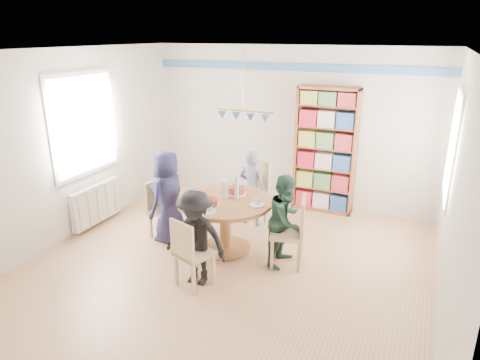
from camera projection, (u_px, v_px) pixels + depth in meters
The scene contains 14 objects.
ground at pixel (228, 264), 5.61m from camera, with size 5.00×5.00×0.00m, color tan.
room_shell at pixel (237, 127), 5.92m from camera, with size 5.00×5.00×5.00m.
radiator at pixel (97, 204), 6.69m from camera, with size 0.12×1.00×0.60m.
dining_table at pixel (225, 213), 5.83m from camera, with size 1.30×1.30×0.75m.
chair_left at pixel (161, 206), 6.28m from camera, with size 0.42×0.42×0.85m.
chair_right at pixel (293, 229), 5.44m from camera, with size 0.50×0.50×0.95m.
chair_far at pixel (254, 189), 6.73m from camera, with size 0.57×0.57×1.01m.
chair_near at pixel (189, 251), 4.98m from camera, with size 0.49×0.49×0.87m.
person_left at pixel (168, 196), 6.10m from camera, with size 0.65×0.43×1.34m, color #191A38.
person_right at pixel (286, 220), 5.48m from camera, with size 0.59×0.46×1.21m, color #193327.
person_far at pixel (252, 188), 6.63m from camera, with size 0.44×0.29×1.20m, color gray.
person_near at pixel (196, 238), 5.03m from camera, with size 0.77×0.44×1.19m, color black.
bookshelf at pixel (325, 152), 7.04m from camera, with size 0.99×0.30×2.08m.
tableware at pixel (224, 194), 5.78m from camera, with size 1.11×1.11×0.29m.
Camera 1 is at (2.16, -4.45, 2.89)m, focal length 32.00 mm.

